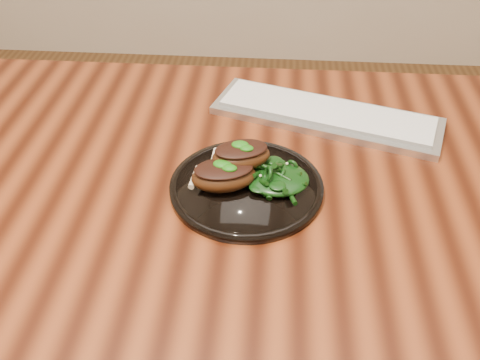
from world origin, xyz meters
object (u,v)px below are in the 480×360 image
at_px(lamb_chop_front, 223,175).
at_px(plate, 246,187).
at_px(keyboard, 326,115).
at_px(desk, 232,211).
at_px(greens_heap, 277,175).

bearing_deg(lamb_chop_front, plate, 13.68).
bearing_deg(keyboard, lamb_chop_front, -126.33).
distance_m(desk, greens_heap, 0.14).
bearing_deg(greens_heap, desk, 155.55).
xyz_separation_m(desk, keyboard, (0.17, 0.19, 0.09)).
bearing_deg(keyboard, desk, -131.18).
relative_size(desk, greens_heap, 15.39).
relative_size(lamb_chop_front, keyboard, 0.26).
xyz_separation_m(desk, greens_heap, (0.08, -0.03, 0.11)).
xyz_separation_m(desk, lamb_chop_front, (-0.01, -0.05, 0.12)).
relative_size(desk, plate, 6.39).
bearing_deg(desk, keyboard, 48.82).
distance_m(plate, lamb_chop_front, 0.05).
distance_m(plate, greens_heap, 0.05).
distance_m(lamb_chop_front, keyboard, 0.30).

